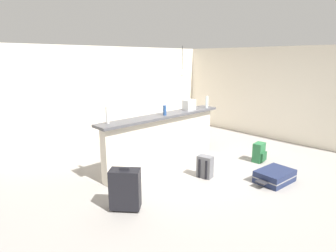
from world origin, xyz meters
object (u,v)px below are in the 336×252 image
object	(u,v)px
dining_table	(180,118)
bottle_clear	(207,102)
backpack_green	(259,153)
bottle_blue	(165,110)
grocery_bag	(189,105)
backpack_grey	(205,167)
suitcase_upright_black	(125,189)
pendant_lamp	(182,72)
bottle_white	(107,115)
suitcase_flat_navy	(275,176)
dining_chair_near_partition	(195,127)

from	to	relation	value
dining_table	bottle_clear	bearing A→B (deg)	-101.94
dining_table	backpack_green	xyz separation A→B (m)	(0.16, -2.27, -0.44)
bottle_blue	dining_table	xyz separation A→B (m)	(1.52, 1.07, -0.54)
grocery_bag	backpack_grey	bearing A→B (deg)	-121.40
suitcase_upright_black	pendant_lamp	bearing A→B (deg)	31.18
bottle_white	grocery_bag	distance (m)	2.02
pendant_lamp	suitcase_flat_navy	size ratio (longest dim) A/B	0.90
bottle_white	suitcase_upright_black	size ratio (longest dim) A/B	0.44
bottle_clear	grocery_bag	size ratio (longest dim) A/B	1.03
bottle_blue	suitcase_flat_navy	xyz separation A→B (m)	(0.95, -1.92, -1.08)
bottle_blue	suitcase_flat_navy	size ratio (longest dim) A/B	0.24
suitcase_flat_navy	backpack_green	xyz separation A→B (m)	(0.73, 0.72, 0.09)
dining_chair_near_partition	bottle_white	bearing A→B (deg)	-172.67
bottle_clear	backpack_green	xyz separation A→B (m)	(0.39, -1.17, -1.02)
bottle_blue	bottle_clear	bearing A→B (deg)	-1.03
bottle_clear	backpack_grey	xyz separation A→B (m)	(-1.09, -0.89, -1.02)
suitcase_upright_black	backpack_grey	bearing A→B (deg)	-1.86
backpack_green	dining_table	bearing A→B (deg)	94.04
grocery_bag	dining_chair_near_partition	distance (m)	1.06
bottle_blue	dining_chair_near_partition	xyz separation A→B (m)	(1.50, 0.50, -0.67)
dining_chair_near_partition	suitcase_upright_black	distance (m)	3.36
bottle_white	bottle_blue	xyz separation A→B (m)	(1.21, -0.15, -0.05)
dining_chair_near_partition	suitcase_upright_black	size ratio (longest dim) A/B	1.39
dining_chair_near_partition	backpack_green	xyz separation A→B (m)	(0.18, -1.69, -0.31)
suitcase_upright_black	grocery_bag	bearing A→B (deg)	21.44
dining_table	suitcase_upright_black	world-z (taller)	dining_table
bottle_white	dining_chair_near_partition	world-z (taller)	bottle_white
backpack_grey	bottle_white	bearing A→B (deg)	143.23
dining_chair_near_partition	suitcase_upright_black	xyz separation A→B (m)	(-3.08, -1.35, -0.19)
bottle_blue	bottle_clear	size ratio (longest dim) A/B	0.75
grocery_bag	suitcase_upright_black	xyz separation A→B (m)	(-2.38, -0.94, -0.87)
pendant_lamp	bottle_clear	bearing A→B (deg)	-105.65
bottle_white	suitcase_flat_navy	size ratio (longest dim) A/B	0.35
dining_table	suitcase_flat_navy	distance (m)	3.09
grocery_bag	backpack_green	size ratio (longest dim) A/B	0.62
bottle_white	dining_chair_near_partition	xyz separation A→B (m)	(2.72, 0.35, -0.72)
dining_chair_near_partition	dining_table	bearing A→B (deg)	88.15
dining_chair_near_partition	backpack_grey	xyz separation A→B (m)	(-1.30, -1.41, -0.31)
suitcase_upright_black	bottle_blue	bearing A→B (deg)	28.39
dining_chair_near_partition	backpack_green	world-z (taller)	dining_chair_near_partition
bottle_white	grocery_bag	size ratio (longest dim) A/B	1.14
bottle_blue	backpack_grey	distance (m)	1.36
bottle_white	bottle_blue	size ratio (longest dim) A/B	1.48
dining_table	backpack_green	bearing A→B (deg)	-85.96
suitcase_upright_black	dining_table	bearing A→B (deg)	31.83
bottle_blue	backpack_grey	world-z (taller)	bottle_blue
grocery_bag	suitcase_upright_black	bearing A→B (deg)	-158.56
bottle_white	pendant_lamp	bearing A→B (deg)	18.14
grocery_bag	dining_chair_near_partition	bearing A→B (deg)	30.66
pendant_lamp	backpack_green	size ratio (longest dim) A/B	1.81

